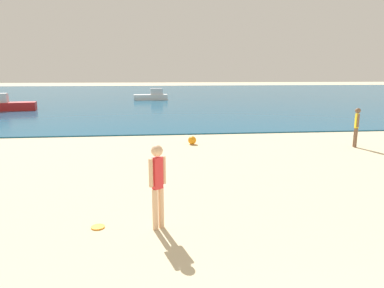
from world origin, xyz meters
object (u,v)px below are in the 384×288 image
object	(u,v)px
frisbee	(98,227)
boat_near	(6,105)
person_standing	(158,182)
person_distant	(356,125)
boat_far	(152,96)
beach_ball	(192,140)

from	to	relation	value
frisbee	boat_near	distance (m)	23.51
person_standing	person_distant	distance (m)	10.20
person_distant	boat_near	size ratio (longest dim) A/B	0.39
person_distant	boat_far	world-z (taller)	person_distant
boat_near	beach_ball	distance (m)	18.69
boat_far	beach_ball	distance (m)	22.92
frisbee	boat_far	world-z (taller)	boat_far
person_distant	boat_far	distance (m)	25.46
boat_near	beach_ball	size ratio (longest dim) A/B	11.84
person_standing	frisbee	bearing A→B (deg)	-43.88
person_standing	beach_ball	xyz separation A→B (m)	(1.48, 7.73, -0.76)
frisbee	beach_ball	size ratio (longest dim) A/B	0.76
person_standing	boat_near	size ratio (longest dim) A/B	0.41
person_standing	person_distant	xyz separation A→B (m)	(7.88, 6.48, -0.04)
boat_far	person_standing	bearing A→B (deg)	88.24
frisbee	beach_ball	bearing A→B (deg)	70.76
boat_far	beach_ball	bearing A→B (deg)	92.16
person_distant	beach_ball	world-z (taller)	person_distant
boat_far	beach_ball	xyz separation A→B (m)	(1.82, -22.84, -0.30)
frisbee	beach_ball	distance (m)	8.03
boat_far	beach_ball	size ratio (longest dim) A/B	10.43
person_standing	boat_near	world-z (taller)	person_standing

